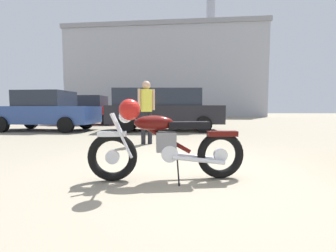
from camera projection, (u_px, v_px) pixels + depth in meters
The scene contains 8 objects.
ground_plane at pixel (190, 173), 3.40m from camera, with size 80.00×80.00×0.00m, color gray.
vintage_motorcycle at pixel (164, 143), 3.03m from camera, with size 2.08×0.73×1.07m.
bystander at pixel (146, 106), 6.04m from camera, with size 0.43×0.30×1.66m.
white_estate_far at pixel (88, 110), 13.48m from camera, with size 4.22×1.97×1.67m.
silver_sedan_mid at pixel (162, 108), 9.72m from camera, with size 4.76×2.09×1.74m.
dark_sedan_left at pixel (46, 111), 9.77m from camera, with size 4.32×2.17×1.67m.
blue_hatchback_right at pixel (156, 109), 17.68m from camera, with size 4.07×2.18×1.78m.
industrial_building at pixel (167, 75), 30.76m from camera, with size 23.81×13.08×23.33m.
Camera 1 is at (-0.24, -3.34, 0.95)m, focal length 24.68 mm.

